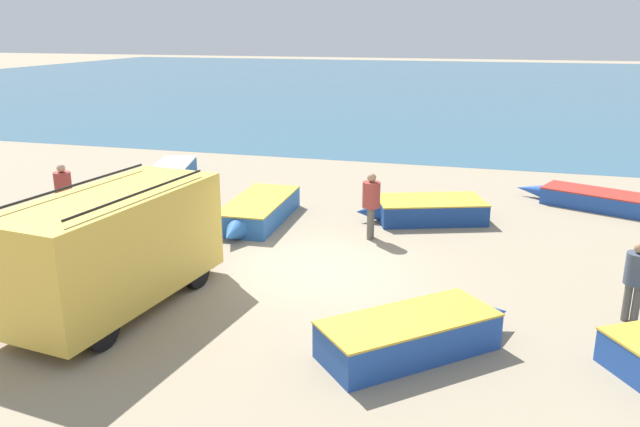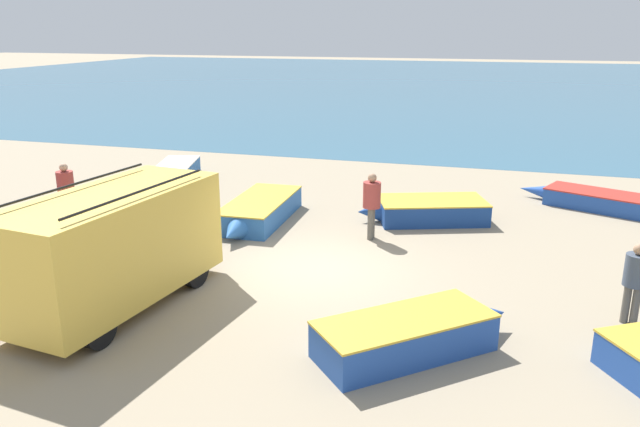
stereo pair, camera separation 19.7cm
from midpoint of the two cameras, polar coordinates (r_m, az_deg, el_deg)
name	(u,v)px [view 2 (the right image)]	position (r m, az deg, el deg)	size (l,w,h in m)	color
ground_plane	(315,269)	(14.58, -0.04, -5.06)	(200.00, 200.00, 0.00)	gray
sea_water	(467,83)	(65.31, 13.34, 11.56)	(120.00, 80.00, 0.01)	#33607A
parked_van	(114,245)	(12.88, -17.91, -2.79)	(2.54, 5.03, 2.49)	gold
fishing_rowboat_0	(259,211)	(18.00, -5.33, 0.22)	(1.62, 4.39, 0.64)	#2D66AD
fishing_rowboat_1	(428,210)	(18.31, 10.13, 0.31)	(3.83, 2.56, 0.63)	navy
fishing_rowboat_2	(619,204)	(20.97, 25.92, 0.82)	(5.51, 2.99, 0.54)	#234CA3
fishing_rowboat_4	(412,334)	(11.06, 8.97, -10.82)	(3.40, 3.22, 0.67)	#234CA3
fishing_rowboat_5	(173,174)	(23.23, -13.02, 3.57)	(2.34, 5.13, 0.58)	#2D66AD
fisherman_1	(635,276)	(13.09, 27.25, -5.14)	(0.42, 0.42, 1.60)	#5B564C
fisherman_2	(372,200)	(16.35, 5.10, 1.23)	(0.47, 0.47, 1.77)	#5B564C
fisherman_3	(66,188)	(18.89, -21.94, 2.17)	(0.46, 0.46, 1.77)	#38383D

